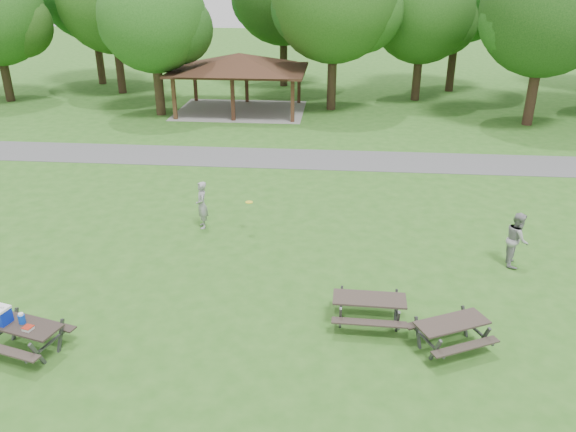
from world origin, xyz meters
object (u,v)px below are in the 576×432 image
at_px(picnic_table_middle, 369,304).
at_px(frisbee_catcher, 517,239).
at_px(picnic_table_near, 16,325).
at_px(frisbee_thrower, 202,205).

height_order(picnic_table_middle, frisbee_catcher, frisbee_catcher).
distance_m(picnic_table_near, frisbee_thrower, 8.11).
distance_m(picnic_table_middle, frisbee_thrower, 8.10).
bearing_deg(frisbee_thrower, picnic_table_middle, 26.85).
bearing_deg(picnic_table_near, picnic_table_middle, 12.66).
bearing_deg(frisbee_thrower, frisbee_catcher, 61.01).
relative_size(picnic_table_near, frisbee_thrower, 1.25).
distance_m(picnic_table_near, picnic_table_middle, 8.88).
bearing_deg(picnic_table_middle, picnic_table_near, -167.34).
bearing_deg(frisbee_catcher, picnic_table_middle, 136.25).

